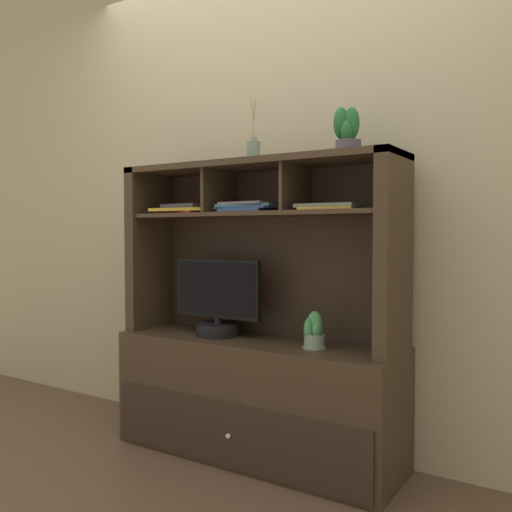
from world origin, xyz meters
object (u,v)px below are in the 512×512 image
(media_console, at_px, (257,367))
(tv_monitor, at_px, (218,304))
(potted_orchid, at_px, (314,333))
(magazine_stack_centre, at_px, (249,207))
(potted_succulent, at_px, (347,133))
(magazine_stack_left, at_px, (187,210))
(magazine_stack_right, at_px, (330,207))
(diffuser_bottle, at_px, (253,150))

(media_console, height_order, tv_monitor, media_console)
(potted_orchid, bearing_deg, media_console, 172.84)
(magazine_stack_centre, bearing_deg, tv_monitor, 179.02)
(tv_monitor, xyz_separation_m, potted_succulent, (0.66, 0.05, 0.79))
(magazine_stack_left, relative_size, magazine_stack_right, 1.23)
(potted_orchid, bearing_deg, magazine_stack_right, 1.39)
(media_console, xyz_separation_m, tv_monitor, (-0.21, -0.03, 0.29))
(tv_monitor, distance_m, potted_orchid, 0.55)
(potted_orchid, relative_size, magazine_stack_right, 0.60)
(potted_orchid, relative_size, magazine_stack_left, 0.49)
(potted_orchid, xyz_separation_m, magazine_stack_right, (0.07, 0.00, 0.55))
(media_console, distance_m, potted_succulent, 1.17)
(tv_monitor, height_order, magazine_stack_right, magazine_stack_right)
(media_console, distance_m, tv_monitor, 0.36)
(media_console, bearing_deg, diffuser_bottle, -90.00)
(potted_orchid, bearing_deg, magazine_stack_left, 178.20)
(potted_orchid, bearing_deg, magazine_stack_centre, 178.31)
(magazine_stack_centre, bearing_deg, diffuser_bottle, 7.19)
(magazine_stack_centre, bearing_deg, potted_orchid, -1.69)
(magazine_stack_right, height_order, diffuser_bottle, diffuser_bottle)
(magazine_stack_centre, bearing_deg, potted_succulent, 6.20)
(potted_orchid, xyz_separation_m, potted_succulent, (0.12, 0.06, 0.87))
(media_console, bearing_deg, magazine_stack_centre, -125.19)
(magazine_stack_left, xyz_separation_m, magazine_stack_right, (0.82, -0.02, -0.01))
(potted_succulent, bearing_deg, magazine_stack_right, -130.46)
(magazine_stack_left, distance_m, diffuser_bottle, 0.50)
(media_console, xyz_separation_m, magazine_stack_left, (-0.41, -0.02, 0.77))
(magazine_stack_left, distance_m, potted_succulent, 0.92)
(tv_monitor, bearing_deg, potted_succulent, 4.15)
(magazine_stack_left, height_order, magazine_stack_right, magazine_stack_left)
(media_console, relative_size, tv_monitor, 2.90)
(magazine_stack_centre, distance_m, magazine_stack_right, 0.42)
(magazine_stack_left, xyz_separation_m, magazine_stack_centre, (0.39, -0.01, 0.00))
(diffuser_bottle, relative_size, potted_succulent, 1.40)
(potted_succulent, bearing_deg, potted_orchid, -153.58)
(magazine_stack_right, relative_size, diffuser_bottle, 0.94)
(potted_orchid, height_order, magazine_stack_left, magazine_stack_left)
(tv_monitor, bearing_deg, magazine_stack_right, -1.10)
(potted_orchid, xyz_separation_m, diffuser_bottle, (-0.33, 0.01, 0.83))
(magazine_stack_right, distance_m, diffuser_bottle, 0.49)
(tv_monitor, bearing_deg, potted_orchid, -1.44)
(media_console, distance_m, magazine_stack_right, 0.86)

